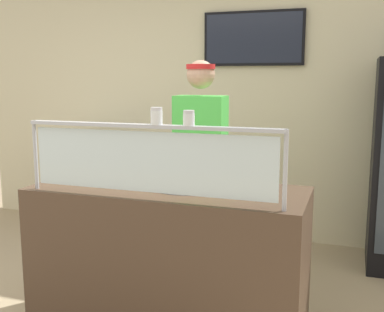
% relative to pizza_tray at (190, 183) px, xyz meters
% --- Properties ---
extents(ground_plane, '(12.00, 12.00, 0.00)m').
position_rel_pizza_tray_xyz_m(ground_plane, '(-0.11, 0.55, -0.97)').
color(ground_plane, tan).
rests_on(ground_plane, ground).
extents(shop_rear_unit, '(6.13, 0.13, 2.70)m').
position_rel_pizza_tray_xyz_m(shop_rear_unit, '(-0.11, 1.93, 0.39)').
color(shop_rear_unit, beige).
rests_on(shop_rear_unit, ground).
extents(serving_counter, '(1.73, 0.69, 0.95)m').
position_rel_pizza_tray_xyz_m(serving_counter, '(-0.11, -0.10, -0.49)').
color(serving_counter, '#4C3828').
rests_on(serving_counter, ground).
extents(sneeze_guard, '(1.55, 0.06, 0.43)m').
position_rel_pizza_tray_xyz_m(sneeze_guard, '(-0.11, -0.39, 0.25)').
color(sneeze_guard, '#B2B5BC').
rests_on(sneeze_guard, serving_counter).
extents(pizza_tray, '(0.52, 0.52, 0.04)m').
position_rel_pizza_tray_xyz_m(pizza_tray, '(0.00, 0.00, 0.00)').
color(pizza_tray, '#9EA0A8').
rests_on(pizza_tray, serving_counter).
extents(pizza_server, '(0.11, 0.29, 0.01)m').
position_rel_pizza_tray_xyz_m(pizza_server, '(-0.01, -0.02, 0.02)').
color(pizza_server, '#ADAFB7').
rests_on(pizza_server, pizza_tray).
extents(parmesan_shaker, '(0.07, 0.07, 0.10)m').
position_rel_pizza_tray_xyz_m(parmesan_shaker, '(-0.06, -0.39, 0.45)').
color(parmesan_shaker, white).
rests_on(parmesan_shaker, sneeze_guard).
extents(pepper_flake_shaker, '(0.06, 0.06, 0.08)m').
position_rel_pizza_tray_xyz_m(pepper_flake_shaker, '(0.13, -0.39, 0.45)').
color(pepper_flake_shaker, white).
rests_on(pepper_flake_shaker, sneeze_guard).
extents(worker_figure, '(0.41, 0.50, 1.76)m').
position_rel_pizza_tray_xyz_m(worker_figure, '(-0.11, 0.58, 0.04)').
color(worker_figure, '#23232D').
rests_on(worker_figure, ground).
extents(prep_shelf, '(0.70, 0.55, 0.94)m').
position_rel_pizza_tray_xyz_m(prep_shelf, '(-1.65, 1.44, -0.50)').
color(prep_shelf, '#B7BABF').
rests_on(prep_shelf, ground).
extents(pizza_box_stack, '(0.47, 0.46, 0.13)m').
position_rel_pizza_tray_xyz_m(pizza_box_stack, '(-1.65, 1.44, 0.04)').
color(pizza_box_stack, silver).
rests_on(pizza_box_stack, prep_shelf).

